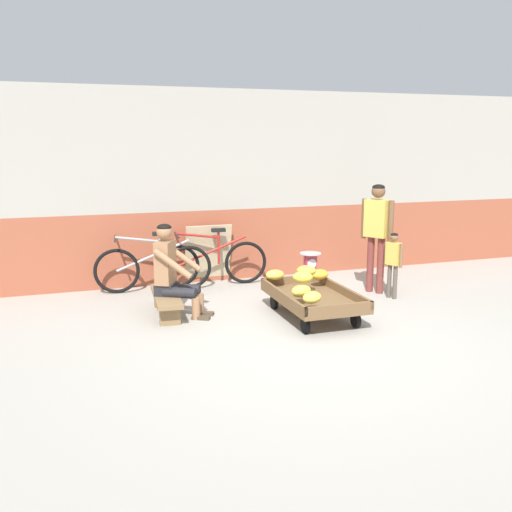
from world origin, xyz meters
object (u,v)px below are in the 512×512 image
object	(u,v)px
bicycle_far_left	(212,262)
customer_child	(393,258)
plastic_crate	(310,284)
bicycle_near_left	(153,267)
customer_adult	(377,226)
sign_board	(208,254)
low_bench	(166,300)
banana_cart	(313,299)
vendor_seated	(172,271)
weighing_scale	(310,263)

from	to	relation	value
bicycle_far_left	customer_child	size ratio (longest dim) A/B	1.84
plastic_crate	bicycle_far_left	distance (m)	1.51
bicycle_near_left	customer_adult	bearing A→B (deg)	-20.01
sign_board	low_bench	bearing A→B (deg)	-121.50
low_bench	bicycle_near_left	distance (m)	1.23
sign_board	customer_child	xyz separation A→B (m)	(2.15, -1.69, 0.12)
sign_board	customer_child	size ratio (longest dim) A/B	0.98
banana_cart	plastic_crate	distance (m)	1.08
low_bench	vendor_seated	size ratio (longest dim) A/B	0.98
sign_board	customer_child	bearing A→B (deg)	-38.26
vendor_seated	customer_adult	world-z (taller)	customer_adult
plastic_crate	customer_adult	world-z (taller)	customer_adult
weighing_scale	customer_adult	size ratio (longest dim) A/B	0.20
weighing_scale	customer_adult	bearing A→B (deg)	-11.63
vendor_seated	sign_board	size ratio (longest dim) A/B	1.28
weighing_scale	sign_board	xyz separation A→B (m)	(-1.17, 1.15, -0.01)
vendor_seated	weighing_scale	distance (m)	2.04
sign_board	customer_child	distance (m)	2.74
banana_cart	plastic_crate	bearing A→B (deg)	67.69
banana_cart	sign_board	bearing A→B (deg)	109.38
plastic_crate	bicycle_near_left	xyz separation A→B (m)	(-2.04, 0.89, 0.20)
customer_child	plastic_crate	bearing A→B (deg)	151.10
vendor_seated	customer_adult	size ratio (longest dim) A/B	0.75
customer_adult	bicycle_far_left	bearing A→B (deg)	151.49
weighing_scale	bicycle_near_left	xyz separation A→B (m)	(-2.04, 0.89, -0.10)
banana_cart	customer_adult	distance (m)	1.71
banana_cart	customer_adult	bearing A→B (deg)	31.35
bicycle_near_left	vendor_seated	bearing A→B (deg)	-88.02
weighing_scale	bicycle_far_left	xyz separation A→B (m)	(-1.17, 0.94, -0.10)
sign_board	weighing_scale	bearing A→B (deg)	-44.65
bicycle_near_left	customer_child	distance (m)	3.35
bicycle_far_left	customer_adult	world-z (taller)	customer_adult
plastic_crate	bicycle_near_left	size ratio (longest dim) A/B	0.22
vendor_seated	customer_child	world-z (taller)	vendor_seated
low_bench	customer_child	size ratio (longest dim) A/B	1.24
low_bench	customer_child	xyz separation A→B (m)	(3.06, -0.21, 0.36)
low_bench	customer_child	distance (m)	3.08
plastic_crate	weighing_scale	bearing A→B (deg)	-90.00
plastic_crate	customer_adult	xyz separation A→B (m)	(0.92, -0.19, 0.80)
plastic_crate	weighing_scale	distance (m)	0.30
bicycle_near_left	weighing_scale	bearing A→B (deg)	-23.52
plastic_crate	low_bench	bearing A→B (deg)	-170.99
vendor_seated	low_bench	bearing A→B (deg)	151.24
weighing_scale	bicycle_near_left	size ratio (longest dim) A/B	0.18
weighing_scale	low_bench	bearing A→B (deg)	-171.02
weighing_scale	bicycle_far_left	world-z (taller)	bicycle_far_left
bicycle_far_left	sign_board	world-z (taller)	sign_board
vendor_seated	customer_child	size ratio (longest dim) A/B	1.26
sign_board	bicycle_far_left	bearing A→B (deg)	-89.45
weighing_scale	customer_child	bearing A→B (deg)	-28.85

